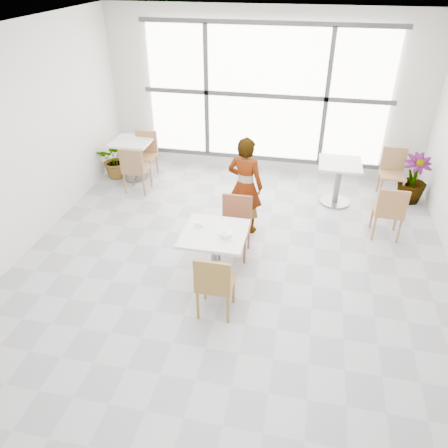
% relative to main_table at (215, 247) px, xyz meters
% --- Properties ---
extents(floor, '(7.00, 7.00, 0.00)m').
position_rel_main_table_xyz_m(floor, '(0.16, 0.12, -0.52)').
color(floor, '#9E9EA5').
rests_on(floor, ground).
extents(ceiling, '(7.00, 7.00, 0.00)m').
position_rel_main_table_xyz_m(ceiling, '(0.16, 0.12, 2.48)').
color(ceiling, white).
rests_on(ceiling, ground).
extents(wall_back, '(6.00, 0.00, 6.00)m').
position_rel_main_table_xyz_m(wall_back, '(0.16, 3.62, 0.98)').
color(wall_back, silver).
rests_on(wall_back, ground).
extents(wall_left, '(0.00, 7.00, 7.00)m').
position_rel_main_table_xyz_m(wall_left, '(-2.84, 0.12, 0.98)').
color(wall_left, silver).
rests_on(wall_left, ground).
extents(window, '(4.60, 0.07, 2.52)m').
position_rel_main_table_xyz_m(window, '(0.16, 3.56, 0.98)').
color(window, white).
rests_on(window, ground).
extents(main_table, '(0.80, 0.80, 0.75)m').
position_rel_main_table_xyz_m(main_table, '(0.00, 0.00, 0.00)').
color(main_table, white).
rests_on(main_table, ground).
extents(chair_near, '(0.42, 0.42, 0.87)m').
position_rel_main_table_xyz_m(chair_near, '(0.14, -0.66, -0.02)').
color(chair_near, olive).
rests_on(chair_near, ground).
extents(chair_far, '(0.42, 0.42, 0.87)m').
position_rel_main_table_xyz_m(chair_far, '(0.14, 0.70, -0.02)').
color(chair_far, brown).
rests_on(chair_far, ground).
extents(oatmeal_bowl, '(0.21, 0.21, 0.09)m').
position_rel_main_table_xyz_m(oatmeal_bowl, '(0.16, -0.09, 0.27)').
color(oatmeal_bowl, white).
rests_on(oatmeal_bowl, main_table).
extents(coffee_cup, '(0.16, 0.13, 0.07)m').
position_rel_main_table_xyz_m(coffee_cup, '(-0.24, 0.09, 0.26)').
color(coffee_cup, white).
rests_on(coffee_cup, main_table).
extents(person, '(0.62, 0.48, 1.52)m').
position_rel_main_table_xyz_m(person, '(0.17, 1.32, 0.24)').
color(person, black).
rests_on(person, ground).
extents(bg_table_left, '(0.70, 0.70, 0.75)m').
position_rel_main_table_xyz_m(bg_table_left, '(-2.20, 2.75, -0.04)').
color(bg_table_left, silver).
rests_on(bg_table_left, ground).
extents(bg_table_right, '(0.70, 0.70, 0.75)m').
position_rel_main_table_xyz_m(bg_table_right, '(1.59, 2.50, -0.04)').
color(bg_table_right, silver).
rests_on(bg_table_right, ground).
extents(bg_chair_left_near, '(0.42, 0.42, 0.87)m').
position_rel_main_table_xyz_m(bg_chair_left_near, '(-1.93, 2.14, -0.02)').
color(bg_chair_left_near, olive).
rests_on(bg_chair_left_near, ground).
extents(bg_chair_left_far, '(0.42, 0.42, 0.87)m').
position_rel_main_table_xyz_m(bg_chair_left_far, '(-2.01, 2.88, -0.02)').
color(bg_chair_left_far, '#A06F43').
rests_on(bg_chair_left_far, ground).
extents(bg_chair_right_near, '(0.42, 0.42, 0.87)m').
position_rel_main_table_xyz_m(bg_chair_right_near, '(2.31, 1.49, -0.02)').
color(bg_chair_right_near, '#9B693D').
rests_on(bg_chair_right_near, ground).
extents(bg_chair_right_far, '(0.42, 0.42, 0.87)m').
position_rel_main_table_xyz_m(bg_chair_right_far, '(2.52, 2.97, -0.02)').
color(bg_chair_right_far, '#9D784D').
rests_on(bg_chair_right_far, ground).
extents(plant_left, '(0.77, 0.71, 0.73)m').
position_rel_main_table_xyz_m(plant_left, '(-2.54, 2.71, -0.16)').
color(plant_left, '#517C47').
rests_on(plant_left, ground).
extents(plant_right, '(0.51, 0.51, 0.86)m').
position_rel_main_table_xyz_m(plant_right, '(2.86, 2.82, -0.09)').
color(plant_right, '#3C733A').
rests_on(plant_right, ground).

